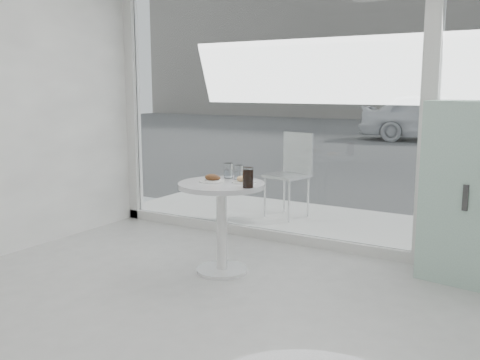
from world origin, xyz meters
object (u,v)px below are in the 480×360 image
Objects in this scene: patio_chair at (291,169)px; car_white at (434,117)px; mint_cabinet at (470,193)px; plate_fritter at (212,179)px; water_tumbler_b at (239,173)px; main_table at (222,209)px; plate_donut at (244,180)px; water_tumbler_a at (228,171)px; cola_glass at (248,178)px.

car_white is (-0.57, 10.73, 0.10)m from patio_chair.
mint_cabinet is 12.13m from car_white.
plate_fritter is 1.72× the size of water_tumbler_b.
main_table is at bearing 173.56° from car_white.
plate_fritter is at bearing 173.18° from car_white.
water_tumbler_a is at bearing 151.39° from plate_donut.
plate_fritter reaches higher than main_table.
water_tumbler_b reaches higher than plate_donut.
main_table is 0.79× the size of patio_chair.
mint_cabinet reaches higher than water_tumbler_b.
car_white is 19.57× the size of plate_fritter.
water_tumbler_b is at bearing -8.70° from water_tumbler_a.
plate_fritter is (0.21, -1.96, 0.19)m from patio_chair.
mint_cabinet is 11.69× the size of water_tumbler_b.
water_tumbler_a is (-1.87, -0.63, 0.10)m from mint_cabinet.
water_tumbler_a reaches higher than water_tumbler_b.
mint_cabinet is 1.88m from water_tumbler_b.
plate_donut is at bearing -43.54° from water_tumbler_b.
car_white is at bearing 94.62° from plate_donut.
water_tumbler_b is 0.77× the size of cola_glass.
car_white is at bearing 93.51° from plate_fritter.
mint_cabinet reaches higher than patio_chair.
main_table is 0.35m from water_tumbler_b.
water_tumbler_a is at bearing 87.70° from plate_fritter.
cola_glass is at bearing 174.87° from car_white.
patio_chair is at bearing 96.22° from plate_fritter.
plate_fritter is 1.32× the size of cola_glass.
patio_chair is 2.13m from cola_glass.
patio_chair is at bearing 97.36° from water_tumbler_a.
water_tumbler_a is at bearing -152.70° from mint_cabinet.
plate_fritter is (-1.88, -0.87, 0.07)m from mint_cabinet.
main_table is 4.78× the size of cola_glass.
patio_chair reaches higher than cola_glass.
main_table is at bearing 5.15° from plate_fritter.
cola_glass is (0.15, -0.18, 0.06)m from plate_donut.
patio_chair is at bearing 161.03° from mint_cabinet.
plate_donut is (-1.64, -0.76, 0.07)m from mint_cabinet.
patio_chair is 10.75m from car_white.
mint_cabinet is 0.35× the size of car_white.
water_tumbler_b is at bearing 136.46° from plate_donut.
patio_chair reaches higher than main_table.
water_tumbler_a is at bearing 140.91° from cola_glass.
mint_cabinet reaches higher than plate_donut.
main_table is 0.30m from plate_donut.
water_tumbler_a is (0.79, -12.46, 0.12)m from car_white.
car_white is 25.91× the size of cola_glass.
plate_fritter is 0.26m from plate_donut.
main_table is 3.61× the size of plate_fritter.
plate_donut is 1.52× the size of water_tumbler_a.
patio_chair is 4.90× the size of plate_donut.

